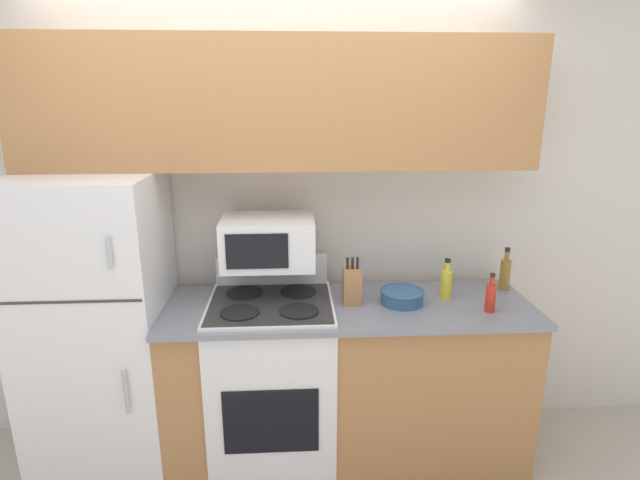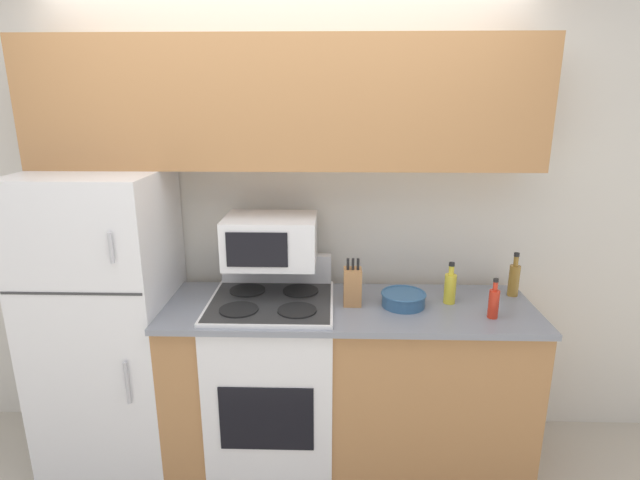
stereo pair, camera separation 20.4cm
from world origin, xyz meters
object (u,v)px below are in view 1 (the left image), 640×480
Objects in this scene: knife_block at (352,285)px; bottle_hot_sauce at (491,297)px; refrigerator at (100,330)px; bowl at (402,296)px; bottle_vinegar at (505,273)px; bottle_cooking_spray at (446,283)px; stove at (273,382)px; microwave at (268,241)px.

knife_block reaches higher than bottle_hot_sauce.
refrigerator is 7.01× the size of bowl.
bottle_vinegar is at bearing 2.98° from refrigerator.
bowl is 1.05× the size of bottle_cooking_spray.
refrigerator reaches higher than bottle_cooking_spray.
knife_block is 0.50m from bottle_cooking_spray.
refrigerator is 7.33× the size of bottle_cooking_spray.
microwave reaches higher than stove.
refrigerator is 1.44× the size of stove.
stove is 5.59× the size of bottle_hot_sauce.
refrigerator reaches higher than bottle_hot_sauce.
bottle_cooking_spray is 0.92× the size of bottle_vinegar.
refrigerator reaches higher than bottle_vinegar.
knife_block is at bearing 1.04° from stove.
bowl is at bearing -1.65° from refrigerator.
microwave is (-0.01, 0.11, 0.75)m from stove.
refrigerator is at bearing -179.95° from bottle_cooking_spray.
bottle_vinegar is (0.61, 0.16, 0.06)m from bowl.
bottle_cooking_spray is (0.50, 0.03, -0.01)m from knife_block.
bottle_cooking_spray is at bearing 10.77° from bowl.
bottle_hot_sauce is (0.67, -0.14, -0.02)m from knife_block.
bottle_vinegar is (1.29, 0.04, -0.22)m from microwave.
refrigerator reaches higher than knife_block.
bottle_vinegar is at bearing 14.57° from bowl.
stove is 0.76m from microwave.
bottle_hot_sauce is 0.83× the size of bottle_vinegar.
bowl is at bearing -0.58° from stove.
stove is at bearing -177.54° from bottle_cooking_spray.
bottle_cooking_spray reaches higher than bottle_hot_sauce.
bottle_hot_sauce is at bearing -5.06° from refrigerator.
refrigerator is at bearing -177.02° from bottle_vinegar.
microwave is (0.87, 0.07, 0.44)m from refrigerator.
bottle_hot_sauce is at bearing -123.93° from bottle_vinegar.
stove is at bearing -85.80° from microwave.
bottle_vinegar reaches higher than bowl.
bottle_cooking_spray is 0.38m from bottle_vinegar.
bowl is at bearing -165.43° from bottle_vinegar.
stove is (0.88, -0.04, -0.31)m from refrigerator.
bottle_vinegar is (0.87, 0.14, -0.00)m from knife_block.
refrigerator is at bearing 178.35° from bowl.
bottle_hot_sauce is (1.97, -0.17, 0.21)m from refrigerator.
bottle_cooking_spray is 0.24m from bottle_hot_sauce.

